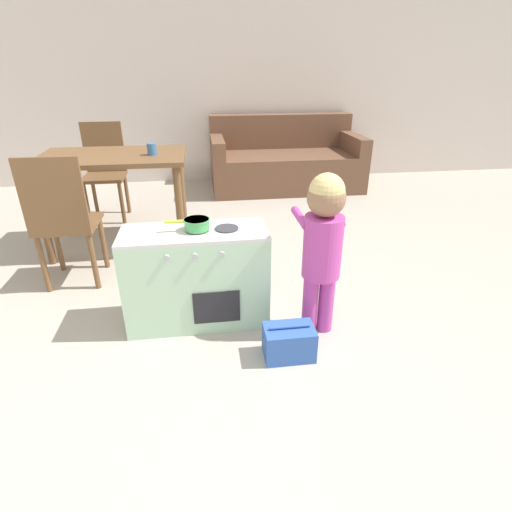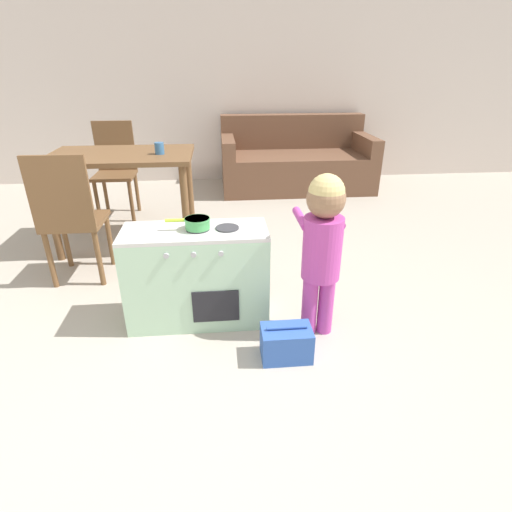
{
  "view_description": "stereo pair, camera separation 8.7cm",
  "coord_description": "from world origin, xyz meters",
  "px_view_note": "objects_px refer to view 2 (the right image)",
  "views": [
    {
      "loc": [
        0.15,
        -1.16,
        1.37
      ],
      "look_at": [
        0.42,
        0.79,
        0.42
      ],
      "focal_mm": 28.0,
      "sensor_mm": 36.0,
      "label": 1
    },
    {
      "loc": [
        0.23,
        -1.17,
        1.37
      ],
      "look_at": [
        0.42,
        0.79,
        0.42
      ],
      "focal_mm": 28.0,
      "sensor_mm": 36.0,
      "label": 2
    }
  ],
  "objects_px": {
    "child_figure": "(323,237)",
    "toy_pot": "(197,222)",
    "couch": "(295,163)",
    "play_kitchen": "(198,276)",
    "dining_chair_far": "(115,168)",
    "toy_basket": "(286,343)",
    "dining_chair_near": "(71,217)",
    "dining_table": "(122,167)",
    "cup_on_table": "(159,148)"
  },
  "relations": [
    {
      "from": "child_figure",
      "to": "couch",
      "type": "xyz_separation_m",
      "value": [
        0.42,
        2.95,
        -0.28
      ]
    },
    {
      "from": "child_figure",
      "to": "dining_table",
      "type": "height_order",
      "value": "child_figure"
    },
    {
      "from": "toy_basket",
      "to": "dining_chair_near",
      "type": "height_order",
      "value": "dining_chair_near"
    },
    {
      "from": "child_figure",
      "to": "dining_chair_far",
      "type": "height_order",
      "value": "child_figure"
    },
    {
      "from": "dining_table",
      "to": "cup_on_table",
      "type": "bearing_deg",
      "value": -11.33
    },
    {
      "from": "toy_pot",
      "to": "cup_on_table",
      "type": "height_order",
      "value": "cup_on_table"
    },
    {
      "from": "play_kitchen",
      "to": "toy_basket",
      "type": "relative_size",
      "value": 3.1
    },
    {
      "from": "toy_basket",
      "to": "child_figure",
      "type": "bearing_deg",
      "value": 45.35
    },
    {
      "from": "toy_pot",
      "to": "child_figure",
      "type": "bearing_deg",
      "value": -16.75
    },
    {
      "from": "dining_chair_near",
      "to": "cup_on_table",
      "type": "relative_size",
      "value": 10.28
    },
    {
      "from": "couch",
      "to": "cup_on_table",
      "type": "xyz_separation_m",
      "value": [
        -1.37,
        -1.62,
        0.5
      ]
    },
    {
      "from": "toy_basket",
      "to": "cup_on_table",
      "type": "xyz_separation_m",
      "value": [
        -0.75,
        1.54,
        0.7
      ]
    },
    {
      "from": "dining_chair_far",
      "to": "cup_on_table",
      "type": "relative_size",
      "value": 10.28
    },
    {
      "from": "toy_basket",
      "to": "cup_on_table",
      "type": "bearing_deg",
      "value": 116.08
    },
    {
      "from": "dining_table",
      "to": "dining_chair_far",
      "type": "distance_m",
      "value": 0.79
    },
    {
      "from": "play_kitchen",
      "to": "couch",
      "type": "height_order",
      "value": "couch"
    },
    {
      "from": "play_kitchen",
      "to": "toy_basket",
      "type": "xyz_separation_m",
      "value": [
        0.45,
        -0.4,
        -0.2
      ]
    },
    {
      "from": "play_kitchen",
      "to": "dining_table",
      "type": "xyz_separation_m",
      "value": [
        -0.61,
        1.2,
        0.36
      ]
    },
    {
      "from": "play_kitchen",
      "to": "child_figure",
      "type": "height_order",
      "value": "child_figure"
    },
    {
      "from": "play_kitchen",
      "to": "dining_table",
      "type": "bearing_deg",
      "value": 116.99
    },
    {
      "from": "toy_basket",
      "to": "toy_pot",
      "type": "bearing_deg",
      "value": 137.4
    },
    {
      "from": "toy_pot",
      "to": "dining_chair_near",
      "type": "xyz_separation_m",
      "value": [
        -0.85,
        0.55,
        -0.14
      ]
    },
    {
      "from": "child_figure",
      "to": "toy_pot",
      "type": "bearing_deg",
      "value": 163.25
    },
    {
      "from": "toy_basket",
      "to": "dining_chair_far",
      "type": "xyz_separation_m",
      "value": [
        -1.3,
        2.33,
        0.38
      ]
    },
    {
      "from": "play_kitchen",
      "to": "couch",
      "type": "bearing_deg",
      "value": 68.73
    },
    {
      "from": "play_kitchen",
      "to": "cup_on_table",
      "type": "distance_m",
      "value": 1.28
    },
    {
      "from": "dining_table",
      "to": "dining_chair_near",
      "type": "xyz_separation_m",
      "value": [
        -0.22,
        -0.65,
        -0.17
      ]
    },
    {
      "from": "dining_chair_near",
      "to": "play_kitchen",
      "type": "bearing_deg",
      "value": -33.48
    },
    {
      "from": "child_figure",
      "to": "cup_on_table",
      "type": "height_order",
      "value": "child_figure"
    },
    {
      "from": "dining_chair_far",
      "to": "couch",
      "type": "xyz_separation_m",
      "value": [
        1.92,
        0.83,
        -0.17
      ]
    },
    {
      "from": "child_figure",
      "to": "couch",
      "type": "relative_size",
      "value": 0.51
    },
    {
      "from": "dining_chair_far",
      "to": "dining_chair_near",
      "type": "bearing_deg",
      "value": 90.55
    },
    {
      "from": "play_kitchen",
      "to": "dining_chair_far",
      "type": "relative_size",
      "value": 0.89
    },
    {
      "from": "dining_table",
      "to": "toy_basket",
      "type": "bearing_deg",
      "value": -56.39
    },
    {
      "from": "toy_basket",
      "to": "cup_on_table",
      "type": "distance_m",
      "value": 1.85
    },
    {
      "from": "dining_table",
      "to": "couch",
      "type": "relative_size",
      "value": 0.63
    },
    {
      "from": "play_kitchen",
      "to": "cup_on_table",
      "type": "height_order",
      "value": "cup_on_table"
    },
    {
      "from": "toy_basket",
      "to": "play_kitchen",
      "type": "bearing_deg",
      "value": 138.48
    },
    {
      "from": "child_figure",
      "to": "dining_chair_far",
      "type": "relative_size",
      "value": 1.02
    },
    {
      "from": "play_kitchen",
      "to": "dining_table",
      "type": "distance_m",
      "value": 1.39
    },
    {
      "from": "child_figure",
      "to": "dining_chair_near",
      "type": "xyz_separation_m",
      "value": [
        -1.49,
        0.74,
        -0.11
      ]
    },
    {
      "from": "dining_table",
      "to": "cup_on_table",
      "type": "distance_m",
      "value": 0.35
    },
    {
      "from": "dining_chair_near",
      "to": "cup_on_table",
      "type": "height_order",
      "value": "dining_chair_near"
    },
    {
      "from": "toy_basket",
      "to": "couch",
      "type": "xyz_separation_m",
      "value": [
        0.62,
        3.16,
        0.21
      ]
    },
    {
      "from": "couch",
      "to": "toy_basket",
      "type": "bearing_deg",
      "value": -101.13
    },
    {
      "from": "play_kitchen",
      "to": "dining_chair_near",
      "type": "distance_m",
      "value": 1.02
    },
    {
      "from": "play_kitchen",
      "to": "dining_table",
      "type": "height_order",
      "value": "dining_table"
    },
    {
      "from": "play_kitchen",
      "to": "dining_chair_far",
      "type": "distance_m",
      "value": 2.11
    },
    {
      "from": "toy_pot",
      "to": "couch",
      "type": "distance_m",
      "value": 2.97
    },
    {
      "from": "play_kitchen",
      "to": "toy_basket",
      "type": "height_order",
      "value": "play_kitchen"
    }
  ]
}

